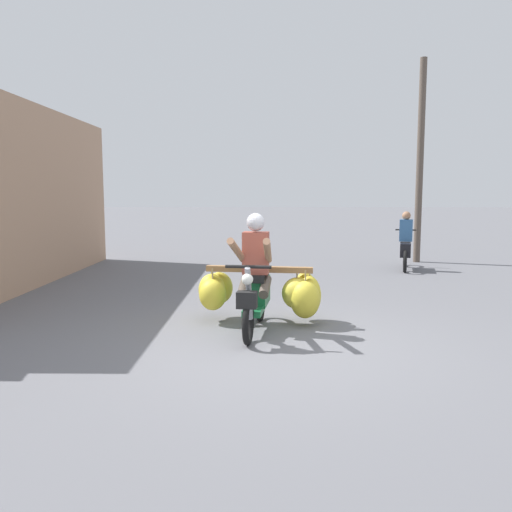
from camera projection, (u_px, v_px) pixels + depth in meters
ground_plane at (272, 347)px, 6.33m from camera, size 120.00×120.00×0.00m
motorbike_main_loaded at (262, 289)px, 7.33m from camera, size 1.84×1.87×1.58m
motorbike_distant_ahead_left at (405, 246)px, 12.62m from camera, size 0.63×1.59×1.40m
utility_pole at (420, 162)px, 13.79m from camera, size 0.18×0.18×5.28m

